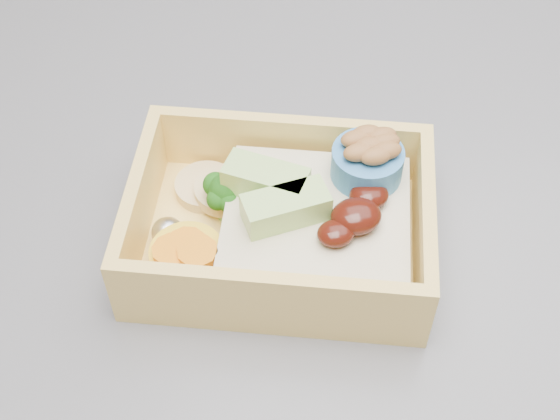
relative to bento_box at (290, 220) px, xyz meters
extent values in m
cube|color=#3C3C42|center=(0.15, 0.05, -0.04)|extent=(1.24, 0.84, 0.04)
cube|color=#F5CB65|center=(-0.01, 0.00, -0.02)|extent=(0.22, 0.18, 0.01)
cube|color=#F5CB65|center=(0.01, 0.06, 0.01)|extent=(0.18, 0.07, 0.04)
cube|color=#F5CB65|center=(-0.03, -0.06, 0.01)|extent=(0.18, 0.07, 0.04)
cube|color=#F5CB65|center=(0.08, -0.03, 0.01)|extent=(0.05, 0.11, 0.04)
cube|color=#F5CB65|center=(-0.09, 0.03, 0.01)|extent=(0.05, 0.11, 0.04)
cube|color=tan|center=(0.01, -0.01, 0.00)|extent=(0.14, 0.13, 0.03)
ellipsoid|color=#380E08|center=(0.03, -0.02, 0.02)|extent=(0.04, 0.03, 0.02)
ellipsoid|color=#380E08|center=(0.05, -0.01, 0.02)|extent=(0.03, 0.03, 0.01)
ellipsoid|color=#380E08|center=(0.02, -0.03, 0.02)|extent=(0.03, 0.03, 0.01)
cube|color=#ABDA72|center=(0.00, -0.01, 0.02)|extent=(0.05, 0.03, 0.02)
cube|color=#ABDA72|center=(-0.01, 0.02, 0.02)|extent=(0.05, 0.05, 0.02)
cylinder|color=#7DB863|center=(-0.04, 0.02, -0.01)|extent=(0.01, 0.01, 0.02)
sphere|color=#1D5D15|center=(-0.04, 0.02, 0.01)|extent=(0.02, 0.02, 0.02)
sphere|color=#1D5D15|center=(-0.03, 0.03, 0.01)|extent=(0.02, 0.02, 0.02)
sphere|color=#1D5D15|center=(-0.04, 0.03, 0.01)|extent=(0.02, 0.02, 0.02)
sphere|color=#1D5D15|center=(-0.04, 0.02, 0.01)|extent=(0.01, 0.01, 0.01)
sphere|color=#1D5D15|center=(-0.04, 0.02, 0.01)|extent=(0.01, 0.01, 0.01)
sphere|color=#1D5D15|center=(-0.03, 0.03, 0.01)|extent=(0.01, 0.01, 0.01)
cylinder|color=yellow|center=(-0.07, -0.01, -0.01)|extent=(0.04, 0.04, 0.02)
cylinder|color=orange|center=(-0.07, -0.01, 0.01)|extent=(0.02, 0.02, 0.00)
cylinder|color=orange|center=(-0.07, -0.01, 0.01)|extent=(0.02, 0.02, 0.00)
cylinder|color=orange|center=(-0.06, -0.02, 0.01)|extent=(0.02, 0.02, 0.00)
cylinder|color=tan|center=(-0.05, 0.05, -0.01)|extent=(0.04, 0.04, 0.01)
cylinder|color=tan|center=(-0.03, 0.04, -0.01)|extent=(0.04, 0.04, 0.01)
ellipsoid|color=silver|center=(-0.01, 0.05, -0.01)|extent=(0.02, 0.02, 0.02)
ellipsoid|color=silver|center=(-0.08, 0.01, -0.01)|extent=(0.02, 0.02, 0.02)
cylinder|color=#387DC1|center=(0.05, 0.02, 0.02)|extent=(0.04, 0.04, 0.02)
ellipsoid|color=brown|center=(0.05, 0.02, 0.04)|extent=(0.02, 0.02, 0.01)
ellipsoid|color=brown|center=(0.06, 0.02, 0.04)|extent=(0.02, 0.02, 0.01)
ellipsoid|color=brown|center=(0.05, 0.02, 0.04)|extent=(0.02, 0.02, 0.01)
ellipsoid|color=brown|center=(0.05, 0.01, 0.04)|extent=(0.02, 0.02, 0.01)
ellipsoid|color=brown|center=(0.05, 0.01, 0.04)|extent=(0.02, 0.02, 0.01)
ellipsoid|color=brown|center=(0.06, 0.01, 0.04)|extent=(0.02, 0.02, 0.01)
ellipsoid|color=brown|center=(0.05, 0.03, 0.04)|extent=(0.02, 0.02, 0.01)
ellipsoid|color=brown|center=(0.06, 0.02, 0.04)|extent=(0.02, 0.02, 0.01)
camera|label=1|loc=(-0.08, -0.30, 0.38)|focal=50.00mm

